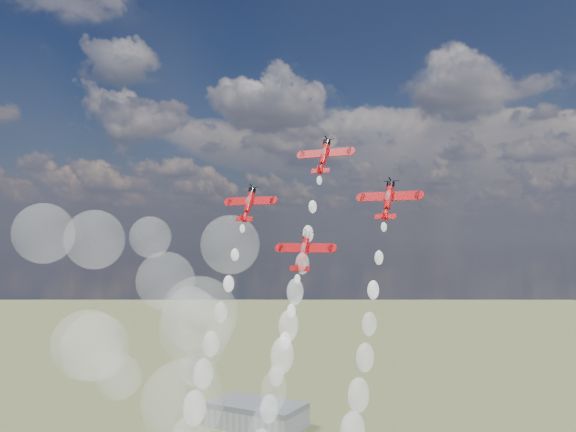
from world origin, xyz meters
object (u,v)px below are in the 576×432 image
at_px(hangar, 257,415).
at_px(plane_slot, 304,251).
at_px(plane_lead, 324,155).
at_px(plane_right, 388,199).
at_px(plane_left, 249,203).

distance_m(hangar, plane_slot, 237.00).
bearing_deg(plane_lead, plane_right, -16.69).
height_order(plane_lead, plane_right, plane_lead).
height_order(plane_left, plane_slot, plane_left).
xyz_separation_m(plane_left, plane_right, (30.78, 0.00, 0.00)).
bearing_deg(hangar, plane_lead, -54.80).
xyz_separation_m(plane_left, plane_slot, (15.39, -4.61, -9.74)).
height_order(plane_lead, plane_slot, plane_lead).
bearing_deg(plane_slot, plane_left, 163.31).
bearing_deg(plane_right, plane_lead, 163.31).
bearing_deg(plane_lead, plane_slot, -90.00).
xyz_separation_m(hangar, plane_slot, (121.11, -180.92, 93.65)).
distance_m(plane_left, plane_right, 30.78).
distance_m(hangar, plane_left, 230.11).
bearing_deg(plane_left, plane_right, 0.00).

